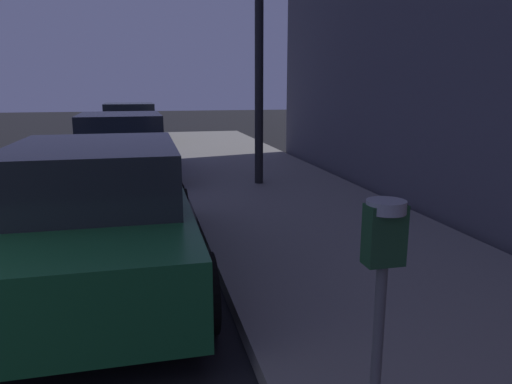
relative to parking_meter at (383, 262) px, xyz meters
The scene contains 4 objects.
parking_meter is the anchor object (origin of this frame).
car_green 3.23m from the parking_meter, 119.53° to the left, with size 1.97×4.04×1.43m.
car_blue 8.47m from the parking_meter, 100.75° to the left, with size 2.16×4.27×1.43m.
car_black 15.10m from the parking_meter, 96.01° to the left, with size 2.19×4.15×1.43m.
Camera 1 is at (3.34, -1.83, 1.95)m, focal length 32.83 mm.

